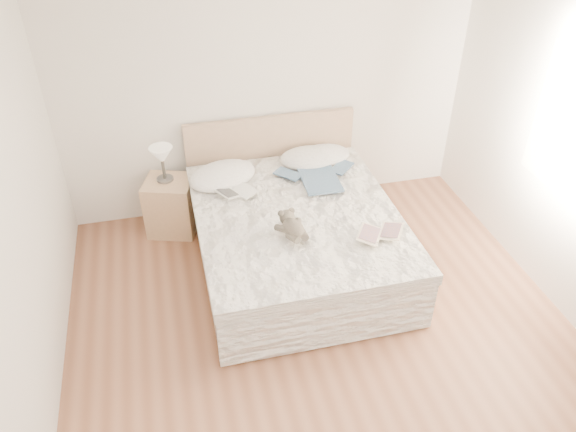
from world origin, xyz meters
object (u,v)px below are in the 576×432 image
at_px(photo_book, 236,193).
at_px(teddy_bear, 293,234).
at_px(childrens_book, 380,233).
at_px(nightstand, 171,206).
at_px(table_lamp, 162,157).
at_px(bed, 295,234).

height_order(photo_book, teddy_bear, teddy_bear).
bearing_deg(childrens_book, teddy_bear, -157.99).
height_order(nightstand, photo_book, photo_book).
bearing_deg(nightstand, photo_book, -37.64).
height_order(nightstand, teddy_bear, teddy_bear).
height_order(nightstand, table_lamp, table_lamp).
bearing_deg(teddy_bear, photo_book, 100.89).
xyz_separation_m(table_lamp, photo_book, (0.61, -0.49, -0.18)).
relative_size(bed, teddy_bear, 7.13).
height_order(bed, table_lamp, bed).
xyz_separation_m(table_lamp, childrens_book, (1.64, -1.36, -0.18)).
xyz_separation_m(bed, nightstand, (-1.05, 0.76, -0.03)).
bearing_deg(photo_book, teddy_bear, -94.03).
distance_m(bed, table_lamp, 1.43).
bearing_deg(teddy_bear, bed, 60.18).
height_order(bed, teddy_bear, bed).
relative_size(bed, nightstand, 3.83).
relative_size(table_lamp, photo_book, 1.10).
bearing_deg(table_lamp, childrens_book, -39.74).
relative_size(bed, table_lamp, 6.19).
relative_size(bed, childrens_book, 5.77).
bearing_deg(teddy_bear, childrens_book, -24.76).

